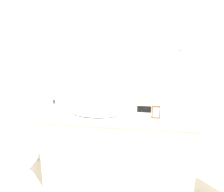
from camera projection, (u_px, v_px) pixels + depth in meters
wall_back at (122, 70)px, 2.96m from camera, size 8.00×0.18×2.55m
vanity_counter at (118, 148)px, 2.90m from camera, size 1.71×0.61×0.85m
sink_basin at (96, 112)px, 2.78m from camera, size 0.55×0.39×0.17m
soap_bottle at (55, 109)px, 2.73m from camera, size 0.07×0.07×0.17m
appliance_box at (144, 107)px, 2.81m from camera, size 0.22×0.15×0.11m
picture_frame at (156, 112)px, 2.60m from camera, size 0.09×0.01×0.14m
hand_towel_near_sink at (182, 118)px, 2.61m from camera, size 0.14×0.13×0.03m
metal_tray at (171, 112)px, 2.80m from camera, size 0.20×0.13×0.01m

